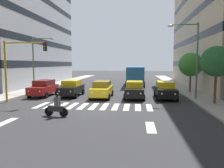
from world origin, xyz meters
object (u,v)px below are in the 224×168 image
at_px(car_1, 135,90).
at_px(car_0, 165,90).
at_px(traffic_light_gantry, 17,62).
at_px(street_lamp_left, 192,53).
at_px(car_4, 44,88).
at_px(motorcycle_with_rider, 57,107).
at_px(bus_behind_traffic, 135,74).
at_px(car_3, 72,88).
at_px(street_tree_1, 191,65).
at_px(street_tree_0, 216,62).
at_px(car_2, 102,89).
at_px(street_lamp_right, 37,58).

bearing_deg(car_1, car_0, -178.86).
bearing_deg(traffic_light_gantry, street_lamp_left, -168.18).
xyz_separation_m(car_0, car_1, (3.04, 0.06, 0.00)).
height_order(car_4, motorcycle_with_rider, car_4).
bearing_deg(bus_behind_traffic, traffic_light_gantry, 58.53).
bearing_deg(street_lamp_left, car_3, -5.11).
bearing_deg(car_1, car_3, -6.00).
relative_size(car_1, street_tree_1, 0.96).
relative_size(car_4, street_lamp_left, 0.62).
bearing_deg(street_tree_0, car_4, -11.85).
bearing_deg(street_tree_1, car_2, 25.05).
distance_m(car_1, bus_behind_traffic, 13.21).
relative_size(car_0, traffic_light_gantry, 0.81).
height_order(street_lamp_left, street_lamp_right, street_lamp_left).
distance_m(car_4, street_lamp_left, 15.62).
height_order(car_1, bus_behind_traffic, bus_behind_traffic).
bearing_deg(street_tree_1, street_lamp_right, 2.70).
relative_size(car_0, street_lamp_left, 0.62).
bearing_deg(car_0, bus_behind_traffic, -76.95).
bearing_deg(car_3, car_4, 3.41).
bearing_deg(street_lamp_right, street_tree_0, 160.37).
bearing_deg(street_tree_0, street_lamp_left, -62.37).
distance_m(car_4, street_lamp_right, 5.07).
xyz_separation_m(car_2, bus_behind_traffic, (-3.32, -13.16, 0.97)).
xyz_separation_m(car_0, motorcycle_with_rider, (8.09, 8.26, -0.24)).
relative_size(car_2, motorcycle_with_rider, 2.62).
distance_m(car_2, traffic_light_gantry, 8.37).
xyz_separation_m(motorcycle_with_rider, street_lamp_right, (6.86, -11.92, 3.54)).
distance_m(street_lamp_right, street_tree_1, 18.42).
height_order(car_1, car_4, same).
bearing_deg(car_4, street_lamp_right, -56.05).
relative_size(motorcycle_with_rider, street_lamp_right, 0.26).
relative_size(car_2, street_lamp_right, 0.68).
bearing_deg(car_0, car_2, 0.47).
bearing_deg(car_3, motorcycle_with_rider, 100.65).
bearing_deg(street_tree_1, car_0, 52.81).
bearing_deg(car_2, traffic_light_gantry, 27.74).
relative_size(car_3, street_lamp_left, 0.62).
distance_m(street_lamp_right, street_tree_0, 19.81).
bearing_deg(street_tree_1, car_4, 14.04).
relative_size(car_1, car_3, 1.00).
height_order(car_2, car_4, same).
height_order(bus_behind_traffic, motorcycle_with_rider, bus_behind_traffic).
height_order(bus_behind_traffic, street_lamp_right, street_lamp_right).
xyz_separation_m(motorcycle_with_rider, traffic_light_gantry, (5.26, -4.54, 3.02)).
bearing_deg(car_2, car_1, 179.86).
bearing_deg(car_1, car_4, -3.08).
xyz_separation_m(car_1, car_3, (6.72, -0.71, 0.00)).
bearing_deg(street_lamp_right, street_lamp_left, 166.69).
height_order(car_0, motorcycle_with_rider, car_0).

